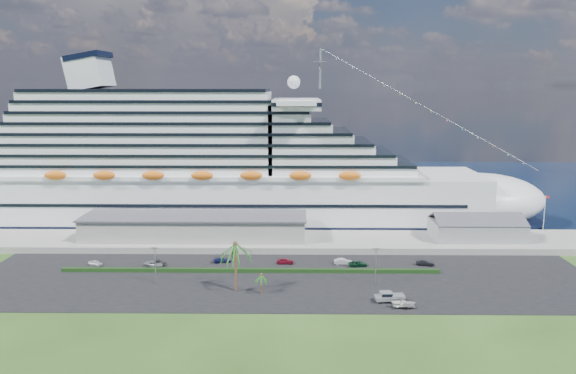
{
  "coord_description": "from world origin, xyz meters",
  "views": [
    {
      "loc": [
        2.42,
        -108.86,
        42.91
      ],
      "look_at": [
        0.68,
        30.0,
        17.8
      ],
      "focal_mm": 35.0,
      "sensor_mm": 36.0,
      "label": 1
    }
  ],
  "objects_px": {
    "cruise_ship": "(218,171)",
    "boat_trailer": "(404,303)",
    "pickup_truck": "(389,296)",
    "parked_car_3": "(222,260)"
  },
  "relations": [
    {
      "from": "cruise_ship",
      "to": "boat_trailer",
      "type": "relative_size",
      "value": 35.54
    },
    {
      "from": "cruise_ship",
      "to": "boat_trailer",
      "type": "xyz_separation_m",
      "value": [
        45.24,
        -68.99,
        -15.55
      ]
    },
    {
      "from": "pickup_truck",
      "to": "parked_car_3",
      "type": "bearing_deg",
      "value": 145.67
    },
    {
      "from": "parked_car_3",
      "to": "boat_trailer",
      "type": "bearing_deg",
      "value": -139.1
    },
    {
      "from": "parked_car_3",
      "to": "boat_trailer",
      "type": "relative_size",
      "value": 0.8
    },
    {
      "from": "pickup_truck",
      "to": "boat_trailer",
      "type": "distance_m",
      "value": 3.92
    },
    {
      "from": "parked_car_3",
      "to": "boat_trailer",
      "type": "height_order",
      "value": "boat_trailer"
    },
    {
      "from": "cruise_ship",
      "to": "pickup_truck",
      "type": "relative_size",
      "value": 31.5
    },
    {
      "from": "cruise_ship",
      "to": "parked_car_3",
      "type": "height_order",
      "value": "cruise_ship"
    },
    {
      "from": "pickup_truck",
      "to": "boat_trailer",
      "type": "xyz_separation_m",
      "value": [
        2.32,
        -3.15,
        -0.12
      ]
    }
  ]
}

